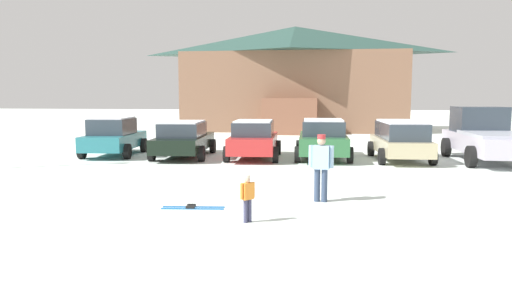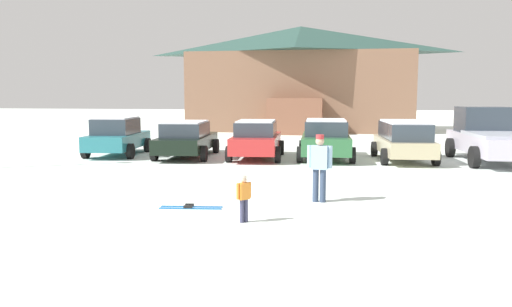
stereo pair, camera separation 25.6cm
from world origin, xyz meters
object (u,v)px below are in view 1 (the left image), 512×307
object	(u,v)px
pickup_truck	(485,136)
skier_adult_in_blue_parka	(321,164)
parked_beige_suv	(400,139)
parked_green_coupe	(323,139)
ski_lodge	(295,78)
pair_of_skis	(192,207)
skier_child_in_orange_jacket	(247,196)
parked_teal_hatchback	(114,136)
parked_red_sedan	(254,139)
parked_black_sedan	(184,139)

from	to	relation	value
pickup_truck	skier_adult_in_blue_parka	distance (m)	10.69
parked_beige_suv	pickup_truck	xyz separation A→B (m)	(3.32, 0.24, 0.13)
pickup_truck	parked_green_coupe	bearing A→B (deg)	-179.36
ski_lodge	skier_adult_in_blue_parka	bearing A→B (deg)	-85.73
pair_of_skis	skier_child_in_orange_jacket	bearing A→B (deg)	-37.21
skier_child_in_orange_jacket	parked_beige_suv	bearing A→B (deg)	65.80
pickup_truck	ski_lodge	bearing A→B (deg)	116.34
parked_teal_hatchback	parked_green_coupe	xyz separation A→B (m)	(9.02, 0.01, -0.01)
ski_lodge	pair_of_skis	size ratio (longest dim) A/B	11.21
parked_red_sedan	pickup_truck	world-z (taller)	pickup_truck
parked_teal_hatchback	parked_black_sedan	xyz separation A→B (m)	(3.17, -0.17, -0.05)
skier_adult_in_blue_parka	skier_child_in_orange_jacket	size ratio (longest dim) A/B	1.69
parked_green_coupe	skier_child_in_orange_jacket	distance (m)	10.76
parked_beige_suv	skier_child_in_orange_jacket	distance (m)	11.48
parked_red_sedan	skier_adult_in_blue_parka	size ratio (longest dim) A/B	2.60
parked_black_sedan	pair_of_skis	world-z (taller)	parked_black_sedan
pair_of_skis	parked_green_coupe	bearing A→B (deg)	72.10
parked_beige_suv	skier_adult_in_blue_parka	world-z (taller)	skier_adult_in_blue_parka
parked_green_coupe	skier_adult_in_blue_parka	distance (m)	8.41
skier_adult_in_blue_parka	parked_beige_suv	bearing A→B (deg)	68.83
pickup_truck	parked_black_sedan	bearing A→B (deg)	-178.83
parked_red_sedan	ski_lodge	bearing A→B (deg)	87.24
parked_teal_hatchback	parked_beige_suv	xyz separation A→B (m)	(12.10, -0.16, 0.03)
parked_beige_suv	ski_lodge	bearing A→B (deg)	106.47
parked_red_sedan	parked_beige_suv	xyz separation A→B (m)	(5.93, 0.09, 0.06)
parked_black_sedan	skier_adult_in_blue_parka	xyz separation A→B (m)	(5.74, -8.23, 0.16)
ski_lodge	pair_of_skis	bearing A→B (deg)	-92.31
skier_child_in_orange_jacket	pair_of_skis	world-z (taller)	skier_child_in_orange_jacket
skier_child_in_orange_jacket	pair_of_skis	bearing A→B (deg)	142.79
parked_red_sedan	parked_beige_suv	size ratio (longest dim) A/B	0.97
skier_child_in_orange_jacket	parked_green_coupe	bearing A→B (deg)	81.35
parked_black_sedan	pickup_truck	bearing A→B (deg)	1.17
parked_red_sedan	parked_beige_suv	bearing A→B (deg)	0.85
parked_green_coupe	pair_of_skis	distance (m)	10.04
parked_red_sedan	skier_child_in_orange_jacket	xyz separation A→B (m)	(1.22, -10.38, -0.25)
parked_red_sedan	pair_of_skis	world-z (taller)	parked_red_sedan
skier_child_in_orange_jacket	skier_adult_in_blue_parka	bearing A→B (deg)	55.79
parked_red_sedan	skier_child_in_orange_jacket	bearing A→B (deg)	-83.28
ski_lodge	pickup_truck	distance (m)	19.17
parked_black_sedan	parked_green_coupe	xyz separation A→B (m)	(5.85, 0.18, 0.05)
parked_beige_suv	pickup_truck	world-z (taller)	pickup_truck
parked_teal_hatchback	pair_of_skis	distance (m)	11.25
ski_lodge	parked_beige_suv	world-z (taller)	ski_lodge
pickup_truck	parked_beige_suv	bearing A→B (deg)	-175.88
ski_lodge	parked_beige_suv	bearing A→B (deg)	-73.53
ski_lodge	pair_of_skis	xyz separation A→B (m)	(-1.07, -26.58, -3.85)
parked_green_coupe	pair_of_skis	xyz separation A→B (m)	(-3.08, -9.52, -0.81)
parked_black_sedan	parked_green_coupe	bearing A→B (deg)	1.74
skier_adult_in_blue_parka	skier_child_in_orange_jacket	distance (m)	2.72
parked_black_sedan	parked_beige_suv	xyz separation A→B (m)	(8.93, 0.01, 0.08)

